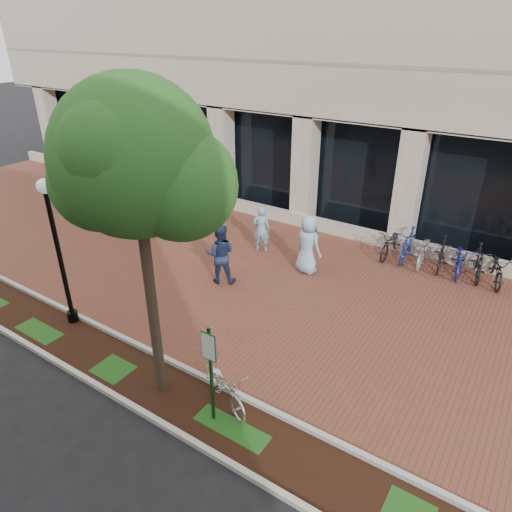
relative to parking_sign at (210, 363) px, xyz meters
The scene contains 13 objects.
ground 5.67m from the parking_sign, 105.15° to the left, with size 120.00×120.00×0.00m, color black.
brick_plaza 5.67m from the parking_sign, 105.15° to the left, with size 40.00×9.00×0.01m, color brown.
planting_strip 2.03m from the parking_sign, behind, with size 40.00×1.50×0.01m, color black.
curb_plaza_side 2.14m from the parking_sign, 151.14° to the left, with size 40.00×0.12×0.12m, color beige.
curb_street_side 2.12m from the parking_sign, 153.58° to the right, with size 40.00×0.12×0.12m, color beige.
parking_sign is the anchor object (origin of this frame).
lamppost 5.40m from the parking_sign, behind, with size 0.36×0.36×3.98m.
street_tree 3.81m from the parking_sign, behind, with size 3.38×2.81×6.56m.
locked_bicycle 1.12m from the parking_sign, 98.76° to the left, with size 0.60×1.73×0.91m, color silver.
pedestrian_left 7.88m from the parking_sign, 115.72° to the left, with size 0.60×0.39×1.64m, color #86A6C9.
pedestrian_mid 5.61m from the parking_sign, 125.66° to the left, with size 0.92×0.72×1.90m, color #1F2A4E.
pedestrian_right 6.74m from the parking_sign, 101.53° to the left, with size 0.95×0.62×1.94m, color #9AC3E6.
bike_rack_cluster 9.51m from the parking_sign, 76.52° to the left, with size 4.23×1.98×1.09m.
Camera 1 is at (5.89, -10.45, 7.17)m, focal length 32.00 mm.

